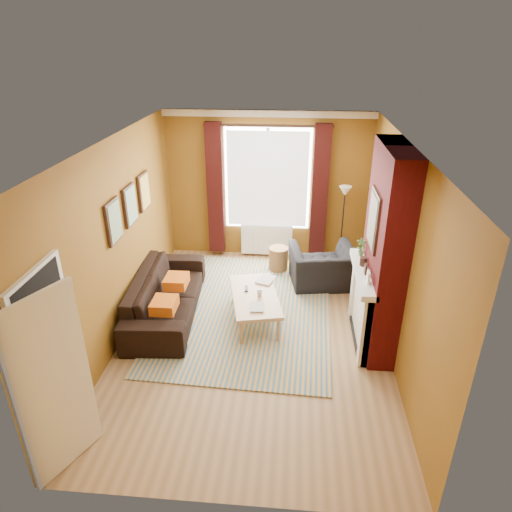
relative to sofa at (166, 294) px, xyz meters
The scene contains 12 objects.
ground 1.52m from the sofa, 16.61° to the right, with size 5.50×5.50×0.00m, color olive.
room_walls 2.31m from the sofa, ahead, with size 3.82×5.54×2.83m.
striped_rug 1.29m from the sofa, ahead, with size 2.78×3.75×0.02m.
sofa is the anchor object (origin of this frame).
armchair 2.71m from the sofa, 24.82° to the left, with size 1.08×0.94×0.70m, color black.
coffee_table 1.39m from the sofa, ahead, with size 0.93×1.45×0.44m.
wicker_stool 2.35m from the sofa, 44.41° to the left, with size 0.44×0.44×0.45m.
floor_lamp 3.57m from the sofa, 34.86° to the left, with size 0.29×0.29×1.55m.
book_a 1.43m from the sofa, 17.87° to the right, with size 0.20×0.26×0.02m, color #999999.
book_b 1.48m from the sofa, 17.15° to the left, with size 0.24×0.33×0.03m, color #999999.
mug 1.48m from the sofa, ahead, with size 0.09×0.09×0.08m, color #999999.
tv_remote 1.26m from the sofa, ahead, with size 0.07×0.18×0.02m.
Camera 1 is at (0.51, -5.55, 3.98)m, focal length 32.00 mm.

